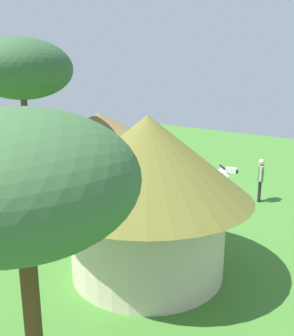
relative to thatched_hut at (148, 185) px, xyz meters
name	(u,v)px	position (x,y,z in m)	size (l,w,h in m)	color
ground_plane	(174,195)	(3.49, -4.97, -2.16)	(36.00, 36.00, 0.00)	#427D2E
thatched_hut	(148,185)	(0.00, 0.00, 0.00)	(4.84, 4.84, 3.78)	beige
shade_umbrella	(99,123)	(6.83, -3.76, 0.61)	(3.53, 3.53, 3.20)	brown
patio_dining_table	(100,170)	(6.83, -3.76, -1.49)	(1.64, 1.29, 0.74)	silver
patio_chair_near_lawn	(82,180)	(6.49, -2.55, -1.63)	(0.54, 0.52, 0.90)	silver
patio_chair_west_end	(125,176)	(5.67, -4.21, -1.63)	(0.55, 0.56, 0.90)	white
patio_chair_near_hut	(115,167)	(7.27, -4.93, -1.63)	(0.56, 0.55, 0.90)	silver
patio_chair_east_end	(80,169)	(8.06, -3.52, -1.63)	(0.49, 0.51, 0.90)	silver
guest_beside_umbrella	(92,175)	(5.49, -2.37, -1.20)	(0.56, 0.27, 1.58)	black
standing_watcher	(261,176)	(0.67, -6.69, -1.15)	(0.40, 0.54, 1.67)	#23212A
striped_lounge_chair	(140,199)	(3.56, -3.12, -1.90)	(0.95, 0.78, 0.60)	#37926F
zebra_nearest_camera	(161,157)	(5.69, -6.51, -1.13)	(2.11, 1.23, 1.56)	silver
zebra_by_umbrella	(207,177)	(2.17, -5.32, -1.20)	(2.07, 0.97, 1.50)	silver
acacia_tree_right_background	(21,69)	(7.25, -0.63, 2.79)	(3.75, 3.75, 6.09)	brown
acacia_tree_far_lawn	(21,182)	(-2.06, 3.94, 1.28)	(2.60, 2.60, 4.24)	#50371A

